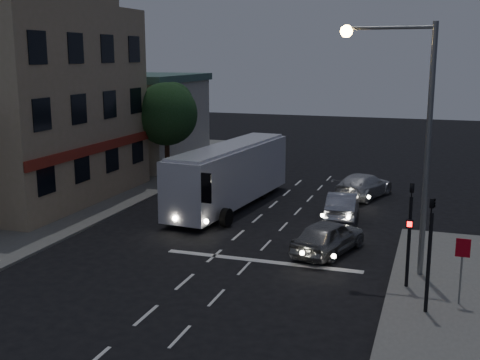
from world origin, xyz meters
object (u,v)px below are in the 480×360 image
(tour_bus, at_px, (230,173))
(streetlight, at_px, (410,121))
(car_suv, at_px, (328,237))
(car_sedan_b, at_px, (363,186))
(traffic_signal_main, at_px, (410,222))
(regulatory_sign, at_px, (462,260))
(street_tree, at_px, (166,111))
(traffic_signal_side, at_px, (430,241))
(car_sedan_a, at_px, (342,205))

(tour_bus, distance_m, streetlight, 12.80)
(car_suv, height_order, car_sedan_b, car_suv)
(car_suv, relative_size, traffic_signal_main, 1.02)
(regulatory_sign, bearing_deg, streetlight, 128.75)
(car_suv, xyz_separation_m, regulatory_sign, (4.99, -4.04, 0.89))
(traffic_signal_main, bearing_deg, car_sedan_b, 103.28)
(tour_bus, bearing_deg, street_tree, 145.99)
(tour_bus, bearing_deg, car_sedan_b, 39.72)
(car_sedan_b, bearing_deg, street_tree, 13.74)
(car_sedan_b, bearing_deg, traffic_signal_side, 121.28)
(tour_bus, height_order, regulatory_sign, tour_bus)
(car_sedan_b, distance_m, traffic_signal_main, 13.96)
(tour_bus, height_order, car_suv, tour_bus)
(car_sedan_a, relative_size, street_tree, 0.66)
(car_sedan_a, height_order, regulatory_sign, regulatory_sign)
(car_suv, distance_m, traffic_signal_side, 6.62)
(car_sedan_b, xyz_separation_m, regulatory_sign, (4.88, -14.50, 0.90))
(street_tree, bearing_deg, car_suv, -41.88)
(car_sedan_a, bearing_deg, traffic_signal_side, 107.58)
(car_suv, height_order, street_tree, street_tree)
(tour_bus, relative_size, street_tree, 1.79)
(regulatory_sign, xyz_separation_m, streetlight, (-1.96, 2.44, 4.14))
(car_sedan_b, distance_m, regulatory_sign, 15.33)
(streetlight, relative_size, street_tree, 1.45)
(car_sedan_b, relative_size, regulatory_sign, 2.17)
(regulatory_sign, distance_m, street_tree, 23.40)
(car_sedan_b, relative_size, traffic_signal_main, 1.17)
(tour_bus, distance_m, street_tree, 8.41)
(traffic_signal_main, bearing_deg, car_sedan_a, 112.76)
(car_sedan_a, xyz_separation_m, car_sedan_b, (0.41, 4.93, 0.02))
(car_sedan_b, height_order, regulatory_sign, regulatory_sign)
(car_suv, relative_size, car_sedan_b, 0.87)
(car_suv, bearing_deg, regulatory_sign, 157.71)
(traffic_signal_side, bearing_deg, traffic_signal_main, 109.49)
(traffic_signal_side, bearing_deg, regulatory_sign, 43.92)
(car_suv, distance_m, street_tree, 17.23)
(streetlight, height_order, street_tree, streetlight)
(traffic_signal_side, bearing_deg, car_sedan_a, 112.15)
(car_suv, relative_size, streetlight, 0.46)
(car_suv, height_order, streetlight, streetlight)
(tour_bus, bearing_deg, regulatory_sign, -35.72)
(streetlight, bearing_deg, traffic_signal_main, -79.80)
(car_suv, xyz_separation_m, streetlight, (3.03, -1.60, 5.02))
(tour_bus, xyz_separation_m, car_sedan_b, (6.51, 4.36, -1.11))
(traffic_signal_main, bearing_deg, tour_bus, 136.74)
(street_tree, bearing_deg, traffic_signal_side, -44.50)
(traffic_signal_main, xyz_separation_m, traffic_signal_side, (0.70, -1.98, 0.00))
(tour_bus, distance_m, traffic_signal_main, 13.33)
(car_suv, height_order, traffic_signal_main, traffic_signal_main)
(tour_bus, bearing_deg, streetlight, -33.27)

